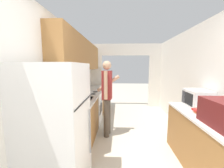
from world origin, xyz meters
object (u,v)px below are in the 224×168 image
refrigerator (57,130)px  microwave (197,98)px  range_oven (90,108)px  person (107,96)px  book_stack (204,111)px

refrigerator → microwave: size_ratio=3.59×
range_oven → person: bearing=-51.0°
refrigerator → microwave: (2.22, 0.93, 0.21)m
person → microwave: size_ratio=3.76×
range_oven → person: (0.55, -0.68, 0.50)m
refrigerator → range_oven: 2.21m
refrigerator → range_oven: size_ratio=1.63×
person → book_stack: 1.86m
range_oven → book_stack: size_ratio=3.59×
person → book_stack: size_ratio=6.14×
person → microwave: bearing=-101.6°
microwave → book_stack: 0.43m
person → book_stack: person is taller
range_oven → microwave: size_ratio=2.20×
microwave → refrigerator: bearing=-157.2°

